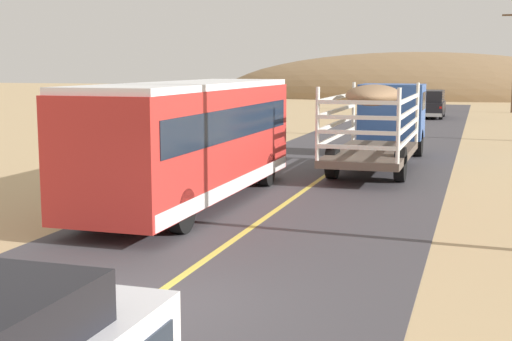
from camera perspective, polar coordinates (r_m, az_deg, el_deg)
ground_plane at (r=11.35m, az=-8.98°, el=-10.55°), size 240.00×240.00×0.00m
road_surface at (r=11.34m, az=-8.98°, el=-10.50°), size 8.00×120.00×0.02m
road_centre_line at (r=11.34m, az=-8.98°, el=-10.44°), size 0.16×117.60×0.00m
livestock_truck at (r=27.40m, az=10.29°, el=4.35°), size 2.53×9.70×3.02m
bus at (r=18.87m, az=-5.21°, el=2.53°), size 2.54×10.00×3.21m
car_far at (r=51.53m, az=13.77°, el=5.30°), size 1.90×4.62×1.93m
boulder_far_horizon at (r=44.41m, az=-10.19°, el=4.25°), size 1.46×1.48×1.10m
distant_hill at (r=83.72m, az=12.52°, el=5.70°), size 46.46×16.94×10.37m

